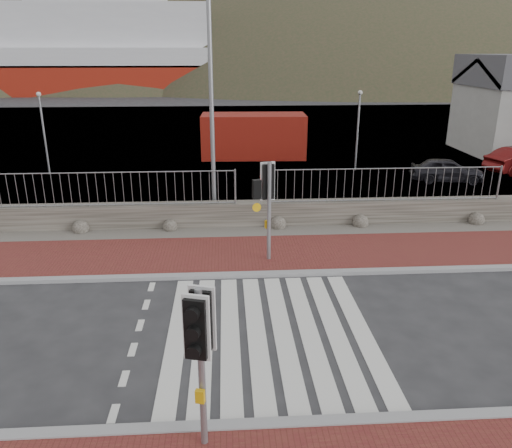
{
  "coord_description": "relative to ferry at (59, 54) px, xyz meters",
  "views": [
    {
      "loc": [
        -0.93,
        -9.85,
        6.11
      ],
      "look_at": [
        -0.12,
        3.0,
        1.58
      ],
      "focal_mm": 35.0,
      "sensor_mm": 36.0,
      "label": 1
    }
  ],
  "objects": [
    {
      "name": "ferry",
      "position": [
        0.0,
        0.0,
        0.0
      ],
      "size": [
        50.0,
        16.0,
        20.0
      ],
      "color": "maroon",
      "rests_on": "ground"
    },
    {
      "name": "water",
      "position": [
        24.65,
        -5.0,
        -5.36
      ],
      "size": [
        220.0,
        50.0,
        0.05
      ],
      "primitive_type": "cube",
      "color": "#3F4C54",
      "rests_on": "ground"
    },
    {
      "name": "stone_wall",
      "position": [
        24.65,
        -60.6,
        -4.91
      ],
      "size": [
        40.0,
        0.6,
        0.9
      ],
      "primitive_type": "cube",
      "color": "#413D36",
      "rests_on": "ground"
    },
    {
      "name": "streetlight",
      "position": [
        23.43,
        -59.82,
        -0.24
      ],
      "size": [
        1.93,
        0.43,
        9.1
      ],
      "rotation": [
        0.0,
        0.0,
        -0.12
      ],
      "color": "gray",
      "rests_on": "ground"
    },
    {
      "name": "shipping_container",
      "position": [
        25.41,
        -48.35,
        -4.1
      ],
      "size": [
        6.11,
        2.71,
        2.51
      ],
      "primitive_type": "cube",
      "rotation": [
        0.0,
        0.0,
        -0.03
      ],
      "color": "maroon",
      "rests_on": "ground"
    },
    {
      "name": "kerb_far",
      "position": [
        24.65,
        -64.9,
        -5.31
      ],
      "size": [
        40.0,
        0.25,
        0.12
      ],
      "primitive_type": "cube",
      "color": "gray",
      "rests_on": "ground"
    },
    {
      "name": "railing",
      "position": [
        24.65,
        -60.75,
        -3.54
      ],
      "size": [
        18.07,
        0.07,
        1.22
      ],
      "color": "gray",
      "rests_on": "stone_wall"
    },
    {
      "name": "quay",
      "position": [
        24.65,
        -40.0,
        -5.36
      ],
      "size": [
        120.0,
        40.0,
        0.5
      ],
      "primitive_type": "cube",
      "color": "#4C4C4F",
      "rests_on": "ground"
    },
    {
      "name": "traffic_signal_far",
      "position": [
        24.94,
        -63.86,
        -3.14
      ],
      "size": [
        0.75,
        0.39,
        3.07
      ],
      "rotation": [
        0.0,
        0.0,
        3.39
      ],
      "color": "gray",
      "rests_on": "ground"
    },
    {
      "name": "hills_backdrop",
      "position": [
        31.4,
        20.0,
        -28.42
      ],
      "size": [
        254.0,
        90.0,
        100.0
      ],
      "color": "#2E3721",
      "rests_on": "ground"
    },
    {
      "name": "ground",
      "position": [
        24.65,
        -67.9,
        -5.36
      ],
      "size": [
        220.0,
        220.0,
        0.0
      ],
      "primitive_type": "plane",
      "color": "#28282B",
      "rests_on": "ground"
    },
    {
      "name": "gravel_strip",
      "position": [
        24.65,
        -61.4,
        -5.33
      ],
      "size": [
        40.0,
        1.5,
        0.06
      ],
      "primitive_type": "cube",
      "color": "#59544C",
      "rests_on": "ground"
    },
    {
      "name": "car_a",
      "position": [
        34.41,
        -54.8,
        -4.78
      ],
      "size": [
        3.58,
        1.94,
        1.15
      ],
      "primitive_type": "imported",
      "rotation": [
        0.0,
        0.0,
        1.39
      ],
      "color": "black",
      "rests_on": "ground"
    },
    {
      "name": "kerb_near",
      "position": [
        24.65,
        -70.9,
        -5.31
      ],
      "size": [
        40.0,
        0.25,
        0.12
      ],
      "primitive_type": "cube",
      "color": "gray",
      "rests_on": "ground"
    },
    {
      "name": "sidewalk_far",
      "position": [
        24.65,
        -63.4,
        -5.32
      ],
      "size": [
        40.0,
        3.0,
        0.08
      ],
      "primitive_type": "cube",
      "color": "maroon",
      "rests_on": "ground"
    },
    {
      "name": "traffic_signal_near",
      "position": [
        23.3,
        -71.25,
        -3.31
      ],
      "size": [
        0.46,
        0.34,
        2.85
      ],
      "rotation": [
        0.0,
        0.0,
        -0.27
      ],
      "color": "gray",
      "rests_on": "ground"
    },
    {
      "name": "zebra_crossing",
      "position": [
        24.65,
        -67.9,
        -5.36
      ],
      "size": [
        4.62,
        5.6,
        0.01
      ],
      "color": "silver",
      "rests_on": "ground"
    }
  ]
}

